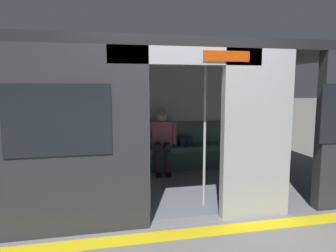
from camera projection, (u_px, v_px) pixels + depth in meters
ground_plane at (185, 222)px, 3.81m from camera, size 60.00×60.00×0.00m
platform_edge_strip at (193, 233)px, 3.52m from camera, size 8.00×0.24×0.01m
train_car at (161, 97)px, 4.81m from camera, size 6.40×2.85×2.20m
bench_seat at (153, 153)px, 6.03m from camera, size 2.93×0.44×0.45m
person_seated at (162, 136)px, 5.97m from camera, size 0.55×0.71×1.18m
handbag at (185, 141)px, 6.22m from camera, size 0.26×0.15×0.17m
book at (145, 146)px, 6.06m from camera, size 0.24×0.27×0.03m
grab_pole_door at (148, 135)px, 3.95m from camera, size 0.04×0.04×2.06m
grab_pole_far at (205, 132)px, 4.19m from camera, size 0.04×0.04×2.06m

